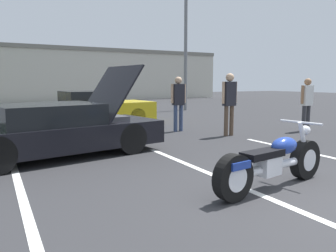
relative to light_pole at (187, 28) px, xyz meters
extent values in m
cube|color=white|center=(-9.26, -11.48, -4.43)|extent=(0.12, 5.33, 0.01)
cube|color=white|center=(-6.35, -11.48, -4.43)|extent=(0.12, 5.33, 0.01)
cube|color=beige|center=(-5.76, 13.59, -2.24)|extent=(32.00, 4.00, 4.40)
cube|color=slate|center=(-5.76, 13.59, -0.19)|extent=(32.00, 4.20, 0.30)
cylinder|color=slate|center=(-0.07, 0.00, -0.38)|extent=(0.18, 0.18, 8.10)
cylinder|color=black|center=(-5.16, -12.03, -4.12)|extent=(0.65, 0.25, 0.63)
cylinder|color=black|center=(-6.84, -12.28, -4.12)|extent=(0.65, 0.25, 0.63)
cylinder|color=silver|center=(-5.16, -12.03, -4.12)|extent=(0.37, 0.22, 0.35)
cylinder|color=silver|center=(-6.84, -12.28, -4.12)|extent=(0.37, 0.22, 0.35)
cylinder|color=silver|center=(-6.00, -12.15, -4.10)|extent=(1.44, 0.33, 0.12)
cube|color=silver|center=(-6.12, -12.17, -4.06)|extent=(0.39, 0.29, 0.28)
ellipsoid|color=navy|center=(-5.75, -12.12, -3.82)|extent=(0.54, 0.35, 0.26)
cube|color=black|center=(-6.25, -12.19, -3.88)|extent=(0.73, 0.36, 0.10)
cube|color=navy|center=(-6.79, -12.27, -3.95)|extent=(0.37, 0.27, 0.10)
cylinder|color=silver|center=(-5.24, -12.04, -3.80)|extent=(0.31, 0.11, 0.62)
cylinder|color=silver|center=(-5.34, -12.06, -3.50)|extent=(0.14, 0.70, 0.04)
sphere|color=silver|center=(-5.20, -12.04, -3.64)|extent=(0.16, 0.16, 0.16)
cylinder|color=silver|center=(-6.39, -12.10, -4.16)|extent=(1.10, 0.25, 0.09)
cube|color=black|center=(-8.36, -8.47, -4.00)|extent=(4.52, 2.43, 0.50)
cube|color=black|center=(-8.53, -8.50, -3.54)|extent=(2.16, 1.86, 0.42)
cylinder|color=black|center=(-6.93, -8.99, -4.10)|extent=(0.70, 0.33, 0.67)
cylinder|color=black|center=(-7.18, -7.50, -4.10)|extent=(0.70, 0.33, 0.67)
cube|color=black|center=(-7.16, -8.26, -3.13)|extent=(1.15, 1.72, 1.25)
cube|color=#4C4C51|center=(-7.20, -8.27, -3.79)|extent=(0.75, 1.04, 0.28)
cube|color=yellow|center=(-6.26, -3.87, -3.94)|extent=(4.26, 2.17, 0.65)
cube|color=black|center=(-6.43, -3.88, -3.41)|extent=(1.99, 1.79, 0.41)
cylinder|color=black|center=(-4.92, -4.56, -4.13)|extent=(0.63, 0.27, 0.62)
cylinder|color=black|center=(-5.06, -2.96, -4.13)|extent=(0.63, 0.27, 0.62)
cylinder|color=black|center=(-7.47, -4.78, -4.13)|extent=(0.63, 0.27, 0.62)
cylinder|color=black|center=(-7.61, -3.18, -4.13)|extent=(0.63, 0.27, 0.62)
cylinder|color=#38476B|center=(-4.48, -6.62, -4.02)|extent=(0.12, 0.12, 0.83)
cylinder|color=#38476B|center=(-4.28, -6.62, -4.02)|extent=(0.12, 0.12, 0.83)
cube|color=#26262D|center=(-4.38, -6.62, -3.27)|extent=(0.36, 0.20, 0.66)
cylinder|color=tan|center=(-4.60, -6.62, -3.24)|extent=(0.08, 0.08, 0.59)
cylinder|color=tan|center=(-4.16, -6.62, -3.24)|extent=(0.08, 0.08, 0.59)
sphere|color=tan|center=(-4.38, -6.62, -2.83)|extent=(0.23, 0.23, 0.23)
cylinder|color=brown|center=(-3.62, -8.07, -4.00)|extent=(0.12, 0.12, 0.87)
cylinder|color=brown|center=(-3.42, -8.07, -4.00)|extent=(0.12, 0.12, 0.87)
cube|color=#26262D|center=(-3.52, -8.07, -3.22)|extent=(0.36, 0.20, 0.69)
cylinder|color=tan|center=(-3.74, -8.07, -3.18)|extent=(0.08, 0.08, 0.62)
cylinder|color=tan|center=(-3.30, -8.07, -3.18)|extent=(0.08, 0.08, 0.62)
sphere|color=tan|center=(-3.52, -8.07, -2.75)|extent=(0.24, 0.24, 0.24)
cylinder|color=#333338|center=(-0.81, -8.45, -4.03)|extent=(0.12, 0.12, 0.81)
cylinder|color=#333338|center=(-0.61, -8.45, -4.03)|extent=(0.12, 0.12, 0.81)
cube|color=white|center=(-0.71, -8.45, -3.31)|extent=(0.36, 0.20, 0.64)
cylinder|color=#9E704C|center=(-0.93, -8.45, -3.28)|extent=(0.08, 0.08, 0.58)
cylinder|color=#9E704C|center=(-0.49, -8.45, -3.28)|extent=(0.08, 0.08, 0.58)
sphere|color=#9E704C|center=(-0.71, -8.45, -2.88)|extent=(0.22, 0.22, 0.22)
camera|label=1|loc=(-9.55, -15.51, -2.88)|focal=35.00mm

